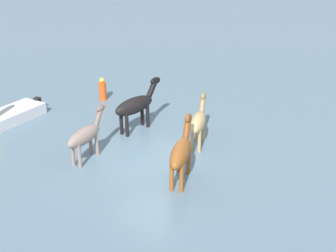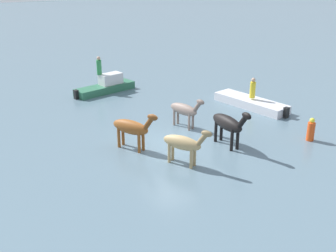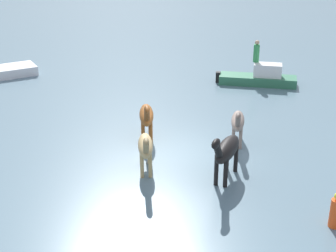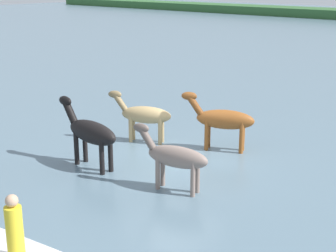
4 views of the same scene
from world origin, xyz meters
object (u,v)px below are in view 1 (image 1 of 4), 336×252
Objects in this scene: horse_lead at (181,152)px; horse_gray_outer at (136,105)px; horse_mid_herd at (199,121)px; buoy_channel_marker at (103,90)px; horse_rear_stallion at (85,135)px.

horse_gray_outer is at bearing 36.95° from horse_lead.
horse_mid_herd is 6.68m from buoy_channel_marker.
horse_rear_stallion is 4.26m from horse_mid_herd.
horse_rear_stallion is 1.97× the size of buoy_channel_marker.
buoy_channel_marker is (-3.59, -7.68, -0.54)m from horse_lead.
horse_lead reaches higher than horse_rear_stallion.
buoy_channel_marker is (-1.07, -6.58, -0.46)m from horse_mid_herd.
buoy_channel_marker is at bearing 39.23° from horse_lead.
horse_mid_herd is (-3.51, 2.42, 0.01)m from horse_rear_stallion.
horse_mid_herd is (-0.51, 2.79, -0.14)m from horse_gray_outer.
horse_gray_outer is (-2.01, -3.89, 0.06)m from horse_lead.
horse_gray_outer is 1.18× the size of horse_mid_herd.
horse_lead is 2.08× the size of buoy_channel_marker.
horse_gray_outer is (-3.00, -0.37, 0.15)m from horse_rear_stallion.
horse_lead is at bearing 64.96° from buoy_channel_marker.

